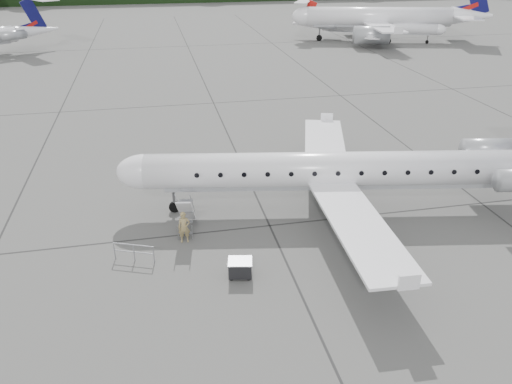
{
  "coord_description": "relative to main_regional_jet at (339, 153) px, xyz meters",
  "views": [
    {
      "loc": [
        -9.79,
        -21.86,
        15.22
      ],
      "look_at": [
        -4.54,
        3.4,
        2.3
      ],
      "focal_mm": 35.0,
      "sensor_mm": 36.0,
      "label": 1
    }
  ],
  "objects": [
    {
      "name": "main_regional_jet",
      "position": [
        0.0,
        0.0,
        0.0
      ],
      "size": [
        33.4,
        26.56,
        7.72
      ],
      "primitive_type": null,
      "rotation": [
        0.0,
        0.0,
        -0.17
      ],
      "color": "white",
      "rests_on": "ground"
    },
    {
      "name": "safety_railing",
      "position": [
        -12.4,
        -3.29,
        -3.36
      ],
      "size": [
        2.08,
        0.88,
        1.0
      ],
      "primitive_type": null,
      "rotation": [
        0.0,
        0.0,
        -0.38
      ],
      "color": "gray",
      "rests_on": "ground"
    },
    {
      "name": "bg_narrowbody",
      "position": [
        27.68,
        56.09,
        1.7
      ],
      "size": [
        35.44,
        29.12,
        11.12
      ],
      "primitive_type": null,
      "rotation": [
        0.0,
        0.0,
        -0.24
      ],
      "color": "white",
      "rests_on": "ground"
    },
    {
      "name": "bg_regional_right",
      "position": [
        27.85,
        55.86,
        -0.66
      ],
      "size": [
        29.61,
        26.56,
        6.39
      ],
      "primitive_type": null,
      "rotation": [
        0.0,
        0.0,
        2.68
      ],
      "color": "white",
      "rests_on": "ground"
    },
    {
      "name": "airstair",
      "position": [
        -9.39,
        -0.64,
        -2.65
      ],
      "size": [
        1.23,
        2.38,
        2.42
      ],
      "primitive_type": null,
      "rotation": [
        0.0,
        0.0,
        -0.17
      ],
      "color": "white",
      "rests_on": "ground"
    },
    {
      "name": "baggage_cart",
      "position": [
        -7.12,
        -5.79,
        -3.36
      ],
      "size": [
        1.31,
        1.14,
        1.0
      ],
      "primitive_type": null,
      "rotation": [
        0.0,
        0.0,
        -0.2
      ],
      "color": "black",
      "rests_on": "ground"
    },
    {
      "name": "passenger",
      "position": [
        -9.61,
        -1.9,
        -2.92
      ],
      "size": [
        0.71,
        0.49,
        1.87
      ],
      "primitive_type": "imported",
      "rotation": [
        0.0,
        0.0,
        -0.06
      ],
      "color": "#948151",
      "rests_on": "ground"
    },
    {
      "name": "ground",
      "position": [
        -0.78,
        -4.46,
        -3.86
      ],
      "size": [
        320.0,
        320.0,
        0.0
      ],
      "primitive_type": "plane",
      "color": "#585856",
      "rests_on": "ground"
    }
  ]
}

